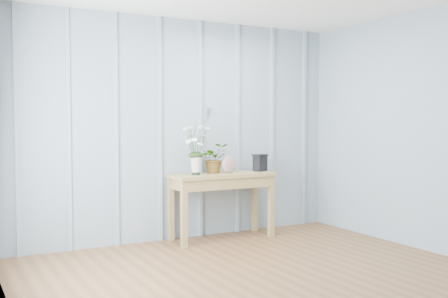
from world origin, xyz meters
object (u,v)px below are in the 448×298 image
daisy_vase (196,143)px  felt_disc_vessel (229,164)px  carved_box (260,162)px  sideboard (222,183)px

daisy_vase → felt_disc_vessel: bearing=-0.7°
daisy_vase → carved_box: size_ratio=2.81×
sideboard → carved_box: (0.53, 0.02, 0.22)m
daisy_vase → felt_disc_vessel: size_ratio=2.83×
daisy_vase → carved_box: bearing=2.8°
sideboard → daisy_vase: daisy_vase is taller
daisy_vase → felt_disc_vessel: (0.42, -0.01, -0.25)m
daisy_vase → sideboard: bearing=3.0°
daisy_vase → carved_box: 0.90m
daisy_vase → carved_box: daisy_vase is taller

